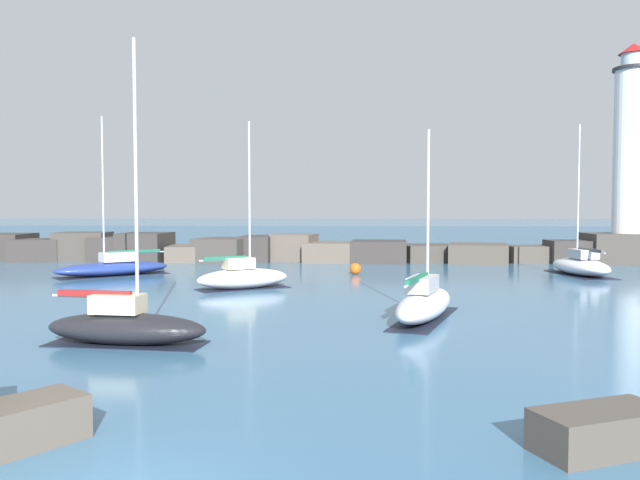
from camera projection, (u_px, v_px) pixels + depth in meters
name	position (u px, v px, depth m)	size (l,w,h in m)	color
open_sea_beyond	(334.00, 234.00, 115.10)	(400.00, 116.00, 0.01)	#2D5B7F
breakwater_jetty	(293.00, 250.00, 55.23)	(64.38, 6.87, 2.54)	#383330
lighthouse	(631.00, 165.00, 53.25)	(3.93, 3.93, 18.68)	gray
sailboat_moored_0	(243.00, 277.00, 36.18)	(5.78, 4.68, 9.67)	white
sailboat_moored_1	(424.00, 303.00, 26.14)	(3.89, 7.32, 7.98)	white
sailboat_moored_4	(581.00, 265.00, 43.58)	(3.36, 6.95, 10.56)	white
sailboat_moored_5	(114.00, 267.00, 43.30)	(7.49, 6.86, 10.94)	navy
sailboat_moored_6	(125.00, 325.00, 21.26)	(5.83, 2.35, 10.31)	black
mooring_buoy_orange_near	(355.00, 269.00, 44.20)	(0.80, 0.80, 1.00)	#EA5914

